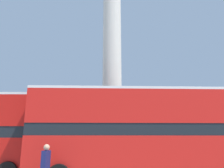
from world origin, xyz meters
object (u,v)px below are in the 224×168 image
at_px(monument_column, 112,59).
at_px(street_lamp, 98,120).
at_px(pedestrian_near_lamp, 45,165).
at_px(bus_a, 143,130).

distance_m(monument_column, street_lamp, 6.62).
distance_m(monument_column, pedestrian_near_lamp, 11.82).
distance_m(bus_a, street_lamp, 3.87).
bearing_deg(pedestrian_near_lamp, monument_column, 170.94).
bearing_deg(street_lamp, monument_column, 77.67).
bearing_deg(monument_column, bus_a, -74.51).
height_order(monument_column, street_lamp, monument_column).
distance_m(monument_column, bus_a, 9.12).
height_order(street_lamp, pedestrian_near_lamp, street_lamp).
bearing_deg(street_lamp, bus_a, -47.61).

